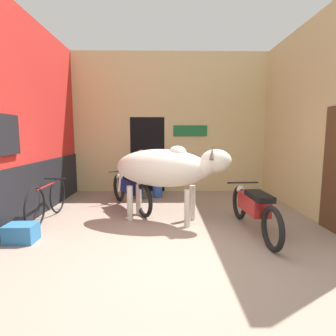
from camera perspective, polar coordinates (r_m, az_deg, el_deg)
ground_plane at (r=3.71m, az=1.88°, el=-18.76°), size 30.00×30.00×0.00m
wall_left_shopfront at (r=5.97m, az=-27.14°, el=8.86°), size 0.25×4.09×3.87m
wall_back_with_doorway at (r=7.64m, az=-0.95°, el=7.79°), size 5.39×0.93×3.87m
wall_right_with_door at (r=6.09m, az=28.44°, el=9.05°), size 0.22×4.09×3.87m
cow at (r=4.85m, az=-0.35°, el=-0.02°), size 2.24×1.27×1.46m
motorcycle_near at (r=4.62m, az=18.11°, el=-8.05°), size 0.58×2.06×0.76m
motorcycle_far at (r=5.84m, az=-8.26°, el=-4.40°), size 1.11×1.90×0.78m
bicycle at (r=5.53m, az=-24.74°, el=-6.46°), size 0.44×1.69×0.75m
shopkeeper_seated at (r=6.78m, az=-5.94°, el=-1.01°), size 0.41×0.33×1.24m
plastic_stool at (r=6.84m, az=-2.33°, el=-4.32°), size 0.36×0.36×0.47m
crate at (r=4.68m, az=-29.32°, el=-12.24°), size 0.44×0.32×0.28m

